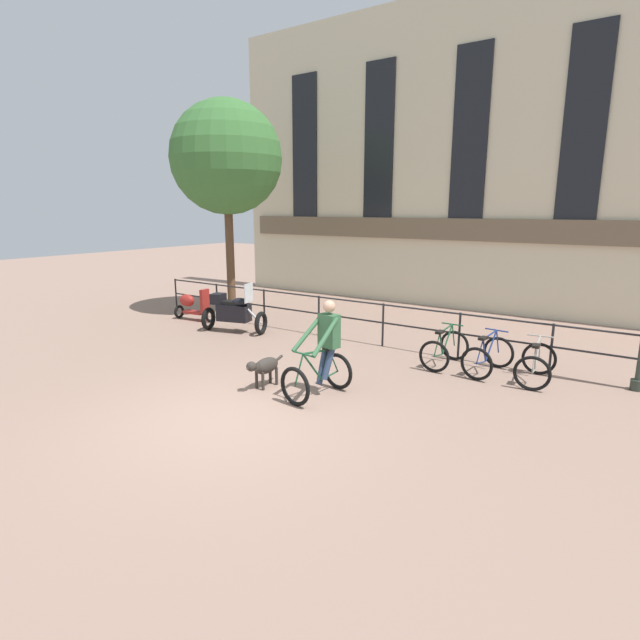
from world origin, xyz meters
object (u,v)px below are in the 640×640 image
(cyclist_with_bike, at_px, (323,354))
(dog, at_px, (264,367))
(parked_bicycle_mid_right, at_px, (536,364))
(parked_scooter, at_px, (193,305))
(parked_bicycle_near_lamp, at_px, (445,350))
(parked_motorcycle, at_px, (233,312))
(parked_bicycle_mid_left, at_px, (488,357))

(cyclist_with_bike, distance_m, dog, 1.20)
(parked_bicycle_mid_right, relative_size, parked_scooter, 0.88)
(parked_bicycle_near_lamp, bearing_deg, parked_motorcycle, 6.13)
(parked_bicycle_near_lamp, distance_m, parked_bicycle_mid_left, 0.90)
(parked_bicycle_mid_right, bearing_deg, cyclist_with_bike, 38.65)
(cyclist_with_bike, relative_size, dog, 1.76)
(cyclist_with_bike, height_order, parked_motorcycle, cyclist_with_bike)
(dog, relative_size, parked_motorcycle, 0.53)
(parked_bicycle_mid_right, bearing_deg, parked_bicycle_mid_left, -4.94)
(dog, bearing_deg, parked_bicycle_mid_right, 40.96)
(dog, height_order, parked_scooter, parked_scooter)
(parked_bicycle_mid_left, bearing_deg, parked_motorcycle, 10.35)
(parked_bicycle_mid_left, bearing_deg, cyclist_with_bike, 61.00)
(parked_bicycle_mid_left, bearing_deg, dog, 51.81)
(parked_bicycle_mid_right, bearing_deg, dog, 32.58)
(dog, height_order, parked_bicycle_near_lamp, parked_bicycle_near_lamp)
(dog, bearing_deg, parked_motorcycle, 144.81)
(parked_motorcycle, relative_size, parked_bicycle_near_lamp, 1.60)
(parked_scooter, bearing_deg, cyclist_with_bike, -120.41)
(dog, relative_size, parked_scooter, 0.73)
(parked_motorcycle, relative_size, parked_bicycle_mid_left, 1.54)
(cyclist_with_bike, bearing_deg, parked_scooter, 164.83)
(parked_bicycle_near_lamp, xyz_separation_m, parked_scooter, (-7.81, 0.04, 0.10))
(cyclist_with_bike, distance_m, parked_bicycle_mid_right, 4.14)
(parked_bicycle_mid_left, relative_size, parked_scooter, 0.90)
(cyclist_with_bike, xyz_separation_m, parked_motorcycle, (-4.58, 2.48, -0.20))
(parked_motorcycle, bearing_deg, parked_bicycle_near_lamp, -101.24)
(cyclist_with_bike, distance_m, parked_bicycle_mid_left, 3.55)
(cyclist_with_bike, bearing_deg, parked_bicycle_mid_right, 51.90)
(cyclist_with_bike, xyz_separation_m, dog, (-1.10, -0.30, -0.36))
(dog, distance_m, parked_motorcycle, 4.45)
(dog, distance_m, parked_bicycle_near_lamp, 3.88)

